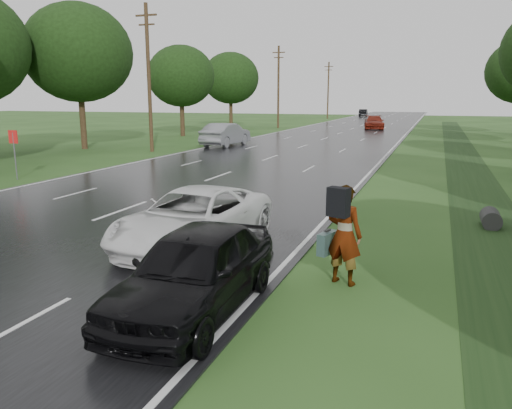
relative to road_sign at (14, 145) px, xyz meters
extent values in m
cube|color=black|center=(8.50, 33.00, -1.62)|extent=(14.00, 180.00, 0.04)
cube|color=silver|center=(15.25, 33.00, -1.60)|extent=(0.12, 180.00, 0.01)
cube|color=silver|center=(1.75, 33.00, -1.60)|extent=(0.12, 180.00, 0.01)
cube|color=silver|center=(8.50, 33.00, -1.60)|extent=(0.12, 180.00, 0.01)
cube|color=#193113|center=(20.00, 8.00, -1.64)|extent=(2.20, 120.00, 0.01)
cylinder|color=#2D2D2D|center=(20.00, -2.00, -1.39)|extent=(0.56, 1.00, 0.56)
cylinder|color=slate|center=(0.00, 0.00, -0.54)|extent=(0.06, 0.06, 2.20)
cube|color=red|center=(0.00, 0.00, 0.36)|extent=(0.50, 0.04, 0.60)
cylinder|color=#362516|center=(-0.70, 13.00, 3.36)|extent=(0.26, 0.26, 10.00)
cube|color=#362516|center=(-0.70, 13.00, 7.56)|extent=(1.60, 0.12, 0.12)
cube|color=#362516|center=(-0.70, 13.00, 6.96)|extent=(1.20, 0.10, 0.10)
cylinder|color=#362516|center=(-0.70, 43.00, 3.36)|extent=(0.26, 0.26, 10.00)
cube|color=#362516|center=(-0.70, 43.00, 7.56)|extent=(1.60, 0.12, 0.12)
cube|color=#362516|center=(-0.70, 43.00, 6.96)|extent=(1.20, 0.10, 0.10)
cylinder|color=#362516|center=(-0.70, 73.00, 3.36)|extent=(0.26, 0.26, 10.00)
cube|color=#362516|center=(-0.70, 73.00, 7.56)|extent=(1.60, 0.12, 0.12)
cube|color=#362516|center=(-0.70, 73.00, 6.96)|extent=(1.20, 0.10, 0.10)
cylinder|color=#362516|center=(-6.50, 13.00, 0.36)|extent=(0.44, 0.44, 4.00)
ellipsoid|color=black|center=(-6.50, 13.00, 5.28)|extent=(7.80, 7.80, 7.02)
cylinder|color=#362516|center=(-5.70, 27.00, 0.04)|extent=(0.44, 0.44, 3.36)
ellipsoid|color=black|center=(-5.70, 27.00, 4.19)|extent=(6.60, 6.60, 5.94)
cylinder|color=#362516|center=(-6.30, 41.00, 0.12)|extent=(0.44, 0.44, 3.52)
ellipsoid|color=black|center=(-6.30, 41.00, 4.50)|extent=(7.00, 7.00, 6.30)
imported|color=#A5998C|center=(16.70, -8.08, -0.61)|extent=(0.87, 0.70, 2.07)
cube|color=black|center=(16.61, -8.37, 0.12)|extent=(0.47, 0.36, 0.58)
cube|color=#364F4D|center=(16.31, -7.85, -0.88)|extent=(0.36, 0.61, 0.47)
cube|color=black|center=(16.31, -7.85, -0.61)|extent=(0.11, 0.20, 0.04)
imported|color=white|center=(12.68, -6.86, -0.87)|extent=(2.79, 5.41, 1.46)
imported|color=black|center=(14.50, -10.42, -0.84)|extent=(1.85, 4.51, 1.53)
imported|color=gray|center=(2.70, 18.40, -0.71)|extent=(2.22, 5.54, 1.79)
imported|color=maroon|center=(11.04, 44.42, -0.80)|extent=(3.09, 5.80, 1.60)
imported|color=black|center=(3.96, 85.81, -0.87)|extent=(1.82, 4.51, 1.46)
camera|label=1|loc=(18.33, -17.86, 2.11)|focal=35.00mm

